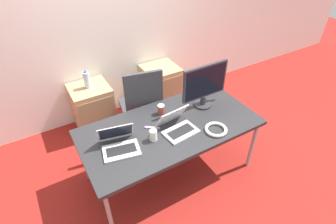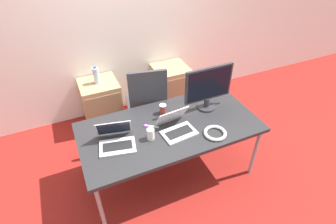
% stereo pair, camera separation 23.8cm
% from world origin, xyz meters
% --- Properties ---
extents(ground_plane, '(14.00, 14.00, 0.00)m').
position_xyz_m(ground_plane, '(0.00, 0.00, 0.00)').
color(ground_plane, maroon).
extents(wall_back, '(10.00, 0.05, 2.60)m').
position_xyz_m(wall_back, '(0.00, 1.52, 1.30)').
color(wall_back, silver).
rests_on(wall_back, ground_plane).
extents(desk, '(1.84, 0.92, 0.71)m').
position_xyz_m(desk, '(0.00, 0.00, 0.66)').
color(desk, '#28282B').
rests_on(desk, ground_plane).
extents(office_chair, '(0.57, 0.60, 1.09)m').
position_xyz_m(office_chair, '(-0.00, 0.70, 0.42)').
color(office_chair, '#232326').
rests_on(office_chair, ground_plane).
extents(cabinet_left, '(0.50, 0.49, 0.66)m').
position_xyz_m(cabinet_left, '(-0.49, 1.24, 0.33)').
color(cabinet_left, tan).
rests_on(cabinet_left, ground_plane).
extents(cabinet_right, '(0.50, 0.49, 0.66)m').
position_xyz_m(cabinet_right, '(0.58, 1.24, 0.33)').
color(cabinet_right, tan).
rests_on(cabinet_right, ground_plane).
extents(water_bottle, '(0.08, 0.08, 0.24)m').
position_xyz_m(water_bottle, '(-0.49, 1.24, 0.77)').
color(water_bottle, silver).
rests_on(water_bottle, cabinet_left).
extents(laptop_left, '(0.35, 0.36, 0.21)m').
position_xyz_m(laptop_left, '(0.03, -0.09, 0.75)').
color(laptop_left, silver).
rests_on(laptop_left, desk).
extents(laptop_right, '(0.37, 0.37, 0.22)m').
position_xyz_m(laptop_right, '(-0.57, -0.03, 0.75)').
color(laptop_right, silver).
rests_on(laptop_right, desk).
extents(monitor, '(0.55, 0.20, 0.50)m').
position_xyz_m(monitor, '(0.51, 0.13, 0.97)').
color(monitor, '#2D2D33').
rests_on(monitor, desk).
extents(coffee_cup_white, '(0.07, 0.07, 0.12)m').
position_xyz_m(coffee_cup_white, '(-0.25, -0.09, 0.76)').
color(coffee_cup_white, white).
rests_on(coffee_cup_white, desk).
extents(coffee_cup_brown, '(0.07, 0.07, 0.11)m').
position_xyz_m(coffee_cup_brown, '(0.02, 0.23, 0.76)').
color(coffee_cup_brown, maroon).
rests_on(coffee_cup_brown, desk).
extents(cable_coil, '(0.23, 0.23, 0.03)m').
position_xyz_m(cable_coil, '(0.36, -0.30, 0.72)').
color(cable_coil, white).
rests_on(cable_coil, desk).
extents(scissors, '(0.15, 0.12, 0.01)m').
position_xyz_m(scissors, '(-0.19, 0.08, 0.71)').
color(scissors, '#B2B2B7').
rests_on(scissors, desk).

